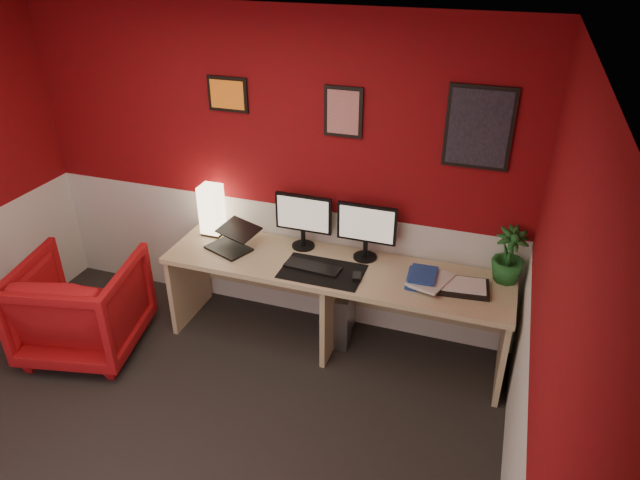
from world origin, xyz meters
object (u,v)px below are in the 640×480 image
(shoji_lamp, at_px, (212,211))
(monitor_left, at_px, (303,213))
(desk, at_px, (334,307))
(armchair, at_px, (82,305))
(potted_plant, at_px, (509,255))
(zen_tray, at_px, (463,287))
(monitor_right, at_px, (366,224))
(pc_tower, at_px, (340,311))
(laptop, at_px, (228,237))

(shoji_lamp, relative_size, monitor_left, 0.69)
(desk, xyz_separation_m, armchair, (-1.83, -0.64, 0.02))
(potted_plant, distance_m, armchair, 3.20)
(desk, relative_size, zen_tray, 7.43)
(desk, height_order, monitor_right, monitor_right)
(pc_tower, bearing_deg, monitor_left, 164.84)
(shoji_lamp, bearing_deg, monitor_right, 0.53)
(desk, relative_size, shoji_lamp, 6.50)
(laptop, relative_size, zen_tray, 0.94)
(monitor_right, bearing_deg, armchair, -157.47)
(shoji_lamp, xyz_separation_m, armchair, (-0.73, -0.82, -0.54))
(desk, bearing_deg, pc_tower, 88.62)
(laptop, height_order, potted_plant, potted_plant)
(monitor_left, bearing_deg, zen_tray, -9.34)
(desk, distance_m, shoji_lamp, 1.25)
(desk, relative_size, armchair, 3.05)
(desk, relative_size, potted_plant, 6.37)
(shoji_lamp, relative_size, pc_tower, 0.89)
(monitor_left, xyz_separation_m, armchair, (-1.50, -0.84, -0.63))
(desk, bearing_deg, monitor_left, 147.34)
(desk, xyz_separation_m, pc_tower, (0.00, 0.15, -0.14))
(shoji_lamp, relative_size, zen_tray, 1.14)
(shoji_lamp, relative_size, potted_plant, 0.98)
(pc_tower, bearing_deg, monitor_right, 8.21)
(zen_tray, relative_size, armchair, 0.41)
(monitor_left, distance_m, potted_plant, 1.53)
(monitor_left, bearing_deg, shoji_lamp, -178.25)
(potted_plant, height_order, pc_tower, potted_plant)
(pc_tower, bearing_deg, shoji_lamp, 172.73)
(monitor_left, relative_size, pc_tower, 1.29)
(shoji_lamp, distance_m, monitor_right, 1.28)
(laptop, relative_size, monitor_left, 0.57)
(monitor_left, bearing_deg, monitor_right, -1.34)
(shoji_lamp, bearing_deg, monitor_left, 1.75)
(monitor_right, xyz_separation_m, pc_tower, (-0.18, -0.04, -0.80))
(monitor_right, height_order, armchair, monitor_right)
(zen_tray, bearing_deg, potted_plant, 38.49)
(armchair, bearing_deg, desk, -173.09)
(shoji_lamp, bearing_deg, pc_tower, -1.64)
(laptop, xyz_separation_m, monitor_right, (1.04, 0.22, 0.18))
(armchair, bearing_deg, laptop, -159.93)
(monitor_left, xyz_separation_m, pc_tower, (0.33, -0.06, -0.80))
(laptop, bearing_deg, potted_plant, 28.34)
(shoji_lamp, relative_size, monitor_right, 0.69)
(monitor_left, relative_size, monitor_right, 1.00)
(monitor_left, distance_m, pc_tower, 0.86)
(zen_tray, relative_size, pc_tower, 0.78)
(potted_plant, xyz_separation_m, pc_tower, (-1.20, -0.06, -0.71))
(monitor_left, relative_size, armchair, 0.68)
(desk, distance_m, monitor_left, 0.76)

